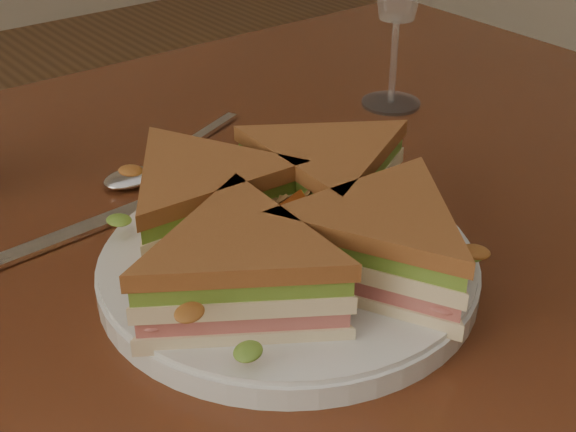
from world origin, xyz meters
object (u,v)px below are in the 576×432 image
at_px(plate, 288,268).
at_px(spoon, 147,169).
at_px(table, 206,352).
at_px(knife, 72,234).
at_px(sandwich_wedges, 288,222).

relative_size(plate, spoon, 1.53).
relative_size(table, spoon, 6.93).
bearing_deg(table, knife, 132.14).
xyz_separation_m(plate, spoon, (-0.00, 0.20, -0.00)).
distance_m(table, sandwich_wedges, 0.16).
xyz_separation_m(spoon, knife, (-0.10, -0.06, -0.00)).
xyz_separation_m(sandwich_wedges, spoon, (-0.00, 0.20, -0.04)).
distance_m(spoon, knife, 0.11).
distance_m(table, plate, 0.13).
height_order(plate, spoon, plate).
height_order(sandwich_wedges, knife, sandwich_wedges).
bearing_deg(sandwich_wedges, knife, 124.56).
xyz_separation_m(plate, sandwich_wedges, (-0.00, -0.00, 0.04)).
xyz_separation_m(table, spoon, (0.03, 0.13, 0.10)).
xyz_separation_m(table, plate, (0.03, -0.07, 0.11)).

